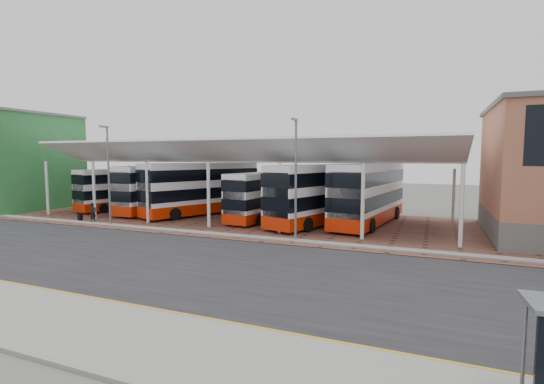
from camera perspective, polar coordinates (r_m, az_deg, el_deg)
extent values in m
plane|color=#52544E|center=(21.58, -7.29, -10.01)|extent=(140.00, 140.00, 0.00)
cube|color=black|center=(20.75, -8.68, -10.62)|extent=(120.00, 14.00, 0.02)
cube|color=brown|center=(32.66, 7.26, -4.78)|extent=(72.00, 16.00, 0.06)
cube|color=slate|center=(14.85, -25.62, -17.31)|extent=(120.00, 4.00, 0.14)
cube|color=slate|center=(26.97, -0.70, -6.75)|extent=(120.00, 0.80, 0.14)
cube|color=#BB901E|center=(16.17, -20.15, -15.42)|extent=(120.00, 0.12, 0.01)
cube|color=#BB901E|center=(16.38, -19.41, -15.14)|extent=(120.00, 0.12, 0.01)
cylinder|color=silver|center=(43.55, -29.79, 0.47)|extent=(0.26, 0.26, 5.20)
cylinder|color=silver|center=(51.03, -19.98, 1.08)|extent=(0.26, 0.26, 4.60)
cylinder|color=silver|center=(38.99, -24.37, 0.22)|extent=(0.26, 0.26, 5.20)
cylinder|color=silver|center=(47.20, -14.59, 0.92)|extent=(0.26, 0.26, 4.60)
cylinder|color=silver|center=(34.87, -17.60, -0.09)|extent=(0.26, 0.26, 5.20)
cylinder|color=silver|center=(43.85, -8.32, 0.72)|extent=(0.26, 0.26, 4.60)
cylinder|color=silver|center=(31.36, -9.17, -0.47)|extent=(0.26, 0.26, 5.20)
cylinder|color=silver|center=(41.12, -1.11, 0.49)|extent=(0.26, 0.26, 4.60)
cylinder|color=silver|center=(28.68, 1.10, -0.92)|extent=(0.26, 0.26, 5.20)
cylinder|color=silver|center=(39.12, 6.97, 0.21)|extent=(0.26, 0.26, 4.60)
cylinder|color=silver|center=(27.09, 13.00, -1.41)|extent=(0.26, 0.26, 5.20)
cylinder|color=silver|center=(37.97, 15.73, -0.09)|extent=(0.26, 0.26, 4.60)
cylinder|color=silver|center=(26.79, 25.77, -1.86)|extent=(0.26, 0.26, 5.20)
cylinder|color=silver|center=(37.75, 24.81, -0.40)|extent=(0.26, 0.26, 4.60)
cube|color=white|center=(33.11, -7.25, 5.91)|extent=(37.00, 4.95, 1.95)
cube|color=white|center=(38.07, -3.06, 5.53)|extent=(37.00, 7.12, 1.43)
cube|color=#2C6D35|center=(49.76, -31.88, 3.63)|extent=(6.20, 10.00, 10.00)
cube|color=#595654|center=(49.96, -32.16, 9.49)|extent=(6.40, 10.20, 0.25)
cylinder|color=slate|center=(34.51, -22.56, 2.04)|extent=(0.16, 0.16, 8.00)
cube|color=slate|center=(34.34, -23.15, 8.69)|extent=(0.15, 0.90, 0.15)
cylinder|color=slate|center=(25.82, 3.46, 1.52)|extent=(0.16, 0.16, 8.00)
cube|color=slate|center=(25.60, 3.29, 10.45)|extent=(0.15, 0.90, 0.15)
cube|color=white|center=(44.99, -20.36, 0.60)|extent=(4.92, 10.64, 4.06)
cube|color=red|center=(45.14, -20.29, -1.49)|extent=(4.97, 10.69, 0.85)
cube|color=black|center=(45.03, -20.34, 0.06)|extent=(4.97, 10.69, 0.90)
cube|color=black|center=(44.93, -20.40, 1.98)|extent=(4.97, 10.69, 0.90)
cube|color=black|center=(42.47, -26.21, 0.01)|extent=(2.08, 0.63, 3.40)
cylinder|color=black|center=(44.51, -24.72, -1.92)|extent=(0.50, 0.98, 0.94)
cylinder|color=black|center=(42.46, -23.21, -2.18)|extent=(0.50, 0.98, 0.94)
cylinder|color=black|center=(47.97, -17.71, -1.22)|extent=(0.50, 0.98, 0.94)
cylinder|color=black|center=(46.07, -16.01, -1.42)|extent=(0.50, 0.98, 0.94)
cube|color=white|center=(41.83, -15.75, 0.69)|extent=(2.81, 11.39, 4.43)
cube|color=red|center=(42.00, -15.69, -1.76)|extent=(2.86, 11.43, 0.93)
cube|color=black|center=(41.86, -15.73, 0.06)|extent=(2.86, 11.43, 0.98)
cube|color=black|center=(41.76, -15.79, 2.31)|extent=(2.86, 11.43, 0.98)
cube|color=black|center=(37.68, -21.16, -0.08)|extent=(2.32, 0.15, 3.71)
cylinder|color=black|center=(40.18, -20.39, -2.42)|extent=(0.31, 1.04, 1.03)
cylinder|color=black|center=(38.45, -17.62, -2.66)|extent=(0.31, 1.04, 1.03)
cylinder|color=black|center=(45.63, -14.05, -1.38)|extent=(0.31, 1.04, 1.03)
cylinder|color=black|center=(44.11, -11.40, -1.55)|extent=(0.31, 1.04, 1.03)
cube|color=white|center=(38.64, -10.12, 0.68)|extent=(7.09, 12.16, 4.70)
cube|color=red|center=(38.83, -10.07, -2.13)|extent=(7.15, 12.22, 0.98)
cube|color=black|center=(38.68, -10.11, -0.05)|extent=(7.15, 12.22, 1.04)
cube|color=black|center=(38.57, -10.15, 2.54)|extent=(7.15, 12.22, 1.04)
cube|color=black|center=(35.57, -17.98, -0.04)|extent=(2.32, 1.03, 3.93)
cylinder|color=black|center=(37.97, -16.02, -2.67)|extent=(0.70, 1.13, 1.09)
cylinder|color=black|center=(35.63, -13.86, -3.12)|extent=(0.70, 1.13, 1.09)
cylinder|color=black|center=(42.22, -6.87, -1.74)|extent=(0.70, 1.13, 1.09)
cylinder|color=black|center=(40.13, -4.45, -2.07)|extent=(0.70, 1.13, 1.09)
cube|color=white|center=(35.16, -0.86, -0.35)|extent=(3.53, 10.33, 3.96)
cube|color=red|center=(35.35, -0.85, -2.95)|extent=(3.57, 10.37, 0.83)
cube|color=black|center=(35.20, -0.86, -1.02)|extent=(3.57, 10.37, 0.87)
cube|color=black|center=(35.07, -0.86, 1.37)|extent=(3.57, 10.37, 0.87)
cube|color=black|center=(30.97, -5.55, -1.29)|extent=(2.07, 0.35, 3.31)
cylinder|color=black|center=(33.28, -5.39, -3.72)|extent=(0.37, 0.95, 0.92)
cylinder|color=black|center=(32.03, -2.01, -4.04)|extent=(0.37, 0.95, 0.92)
cylinder|color=black|center=(38.72, 0.10, -2.45)|extent=(0.37, 0.95, 0.92)
cylinder|color=black|center=(37.65, 3.16, -2.67)|extent=(0.37, 0.95, 0.92)
cube|color=white|center=(33.02, 7.16, -0.07)|extent=(6.35, 12.14, 4.65)
cube|color=red|center=(33.24, 7.12, -3.32)|extent=(6.40, 12.19, 0.97)
cube|color=black|center=(33.07, 7.15, -0.91)|extent=(6.40, 12.19, 1.03)
cube|color=black|center=(32.93, 7.18, 2.08)|extent=(6.40, 12.19, 1.03)
cube|color=black|center=(28.35, 0.50, -1.10)|extent=(2.34, 0.88, 3.89)
cylinder|color=black|center=(31.05, 1.10, -4.18)|extent=(0.63, 1.12, 1.08)
cylinder|color=black|center=(29.42, 5.16, -4.72)|extent=(0.63, 1.12, 1.08)
cylinder|color=black|center=(37.15, 8.66, -2.70)|extent=(0.63, 1.12, 1.08)
cylinder|color=black|center=(35.80, 12.33, -3.06)|extent=(0.63, 1.12, 1.08)
cube|color=white|center=(33.57, 13.90, -0.02)|extent=(4.42, 12.36, 4.73)
cube|color=red|center=(33.79, 13.83, -3.27)|extent=(4.47, 12.41, 0.99)
cube|color=black|center=(33.62, 13.88, -0.86)|extent=(4.47, 12.41, 1.04)
cube|color=black|center=(33.48, 13.94, 2.13)|extent=(4.47, 12.41, 1.04)
cube|color=black|center=(27.92, 10.36, -1.19)|extent=(2.46, 0.46, 3.96)
cylinder|color=black|center=(30.63, 9.26, -4.36)|extent=(0.46, 1.13, 1.10)
cylinder|color=black|center=(29.77, 14.21, -4.72)|extent=(0.46, 1.13, 1.10)
cylinder|color=black|center=(37.88, 13.52, -2.63)|extent=(0.46, 1.13, 1.10)
cylinder|color=black|center=(37.18, 17.58, -2.87)|extent=(0.46, 1.13, 1.10)
imported|color=black|center=(36.65, -24.47, -2.75)|extent=(0.46, 0.65, 1.67)
cube|color=black|center=(38.28, -26.03, -3.29)|extent=(0.36, 0.26, 0.62)
cylinder|color=slate|center=(11.45, 32.71, -17.96)|extent=(0.10, 0.10, 2.27)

